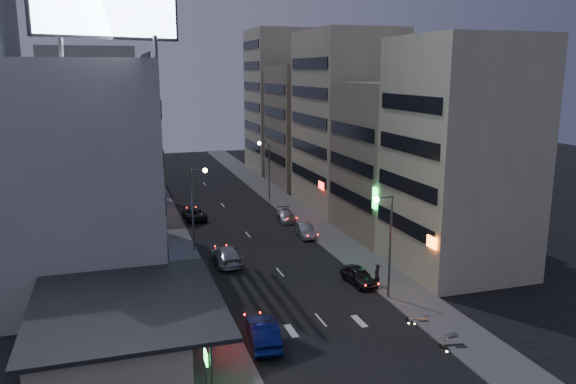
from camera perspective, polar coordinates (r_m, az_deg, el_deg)
name	(u,v)px	position (r m, az deg, el deg)	size (l,w,h in m)	color
ground	(343,346)	(37.22, 5.60, -15.30)	(180.00, 180.00, 0.00)	black
sidewalk_left	(168,230)	(62.87, -12.09, -3.83)	(4.00, 120.00, 0.12)	#4C4C4F
sidewalk_right	(306,219)	(66.14, 1.85, -2.76)	(4.00, 120.00, 0.12)	#4C4C4F
food_court	(113,334)	(35.67, -17.37, -13.56)	(11.00, 13.00, 3.88)	beige
white_building	(67,169)	(51.07, -21.51, 2.17)	(14.00, 24.00, 18.00)	#AFB0AB
shophouse_near	(460,157)	(50.09, 17.05, 3.47)	(10.00, 11.00, 20.00)	beige
shophouse_mid	(399,159)	(60.33, 11.19, 3.26)	(11.00, 12.00, 16.00)	gray
shophouse_far	(346,121)	(71.37, 5.92, 7.22)	(10.00, 14.00, 22.00)	beige
far_left_a	(92,128)	(75.64, -19.25, 6.12)	(11.00, 10.00, 20.00)	#AFB0AB
far_left_b	(92,137)	(88.84, -19.26, 5.31)	(12.00, 10.00, 15.00)	gray
far_right_a	(310,126)	(85.64, 2.21, 6.76)	(11.00, 12.00, 18.00)	gray
far_right_b	(285,101)	(98.82, -0.26, 9.25)	(12.00, 12.00, 24.00)	beige
billboard	(106,0)	(40.49, -17.97, 18.03)	(9.52, 3.75, 6.20)	#595B60
street_lamp_right_near	(386,232)	(42.66, 9.93, -4.02)	(1.60, 0.44, 8.02)	#595B60
street_lamp_left	(196,197)	(54.08, -9.29, -0.54)	(1.60, 0.44, 8.02)	#595B60
street_lamp_right_far	(266,162)	(73.77, -2.24, 3.02)	(1.60, 0.44, 8.02)	#595B60
parked_car_right_near	(359,276)	(46.89, 7.20, -8.42)	(1.66, 4.13, 1.41)	#27282C
parked_car_right_mid	(305,230)	(59.30, 1.74, -3.90)	(1.46, 4.19, 1.38)	#ACADB4
parked_car_left	(194,213)	(67.02, -9.51, -2.15)	(2.34, 5.07, 1.41)	black
parked_car_right_far	(286,215)	(65.43, -0.19, -2.40)	(1.78, 4.38, 1.27)	#9C9EA4
road_car_blue	(263,332)	(36.95, -2.53, -14.04)	(1.75, 5.01, 1.65)	navy
road_car_silver	(226,255)	(51.46, -6.27, -6.41)	(2.20, 5.42, 1.57)	#AEAFB7
person	(377,275)	(46.33, 9.03, -8.33)	(0.66, 0.43, 1.80)	black
scooter_black_a	(464,335)	(38.48, 17.44, -13.66)	(2.00, 0.67, 1.23)	black
scooter_silver_a	(454,326)	(39.59, 16.51, -12.95)	(1.79, 0.60, 1.10)	#AAAEB2
scooter_blue	(454,325)	(39.88, 16.55, -12.85)	(1.59, 0.53, 0.97)	navy
scooter_black_b	(427,312)	(41.45, 13.96, -11.71)	(1.59, 0.53, 0.97)	black
scooter_silver_b	(428,311)	(41.30, 13.99, -11.66)	(1.91, 0.64, 1.17)	#ABACB3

